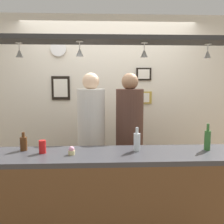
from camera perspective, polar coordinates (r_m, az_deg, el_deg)
The scene contains 18 objects.
back_wall at distance 3.77m, azimuth -0.73°, elevation 1.57°, with size 4.40×0.06×2.60m, color silver.
bar_counter at distance 2.37m, azimuth 0.73°, elevation -17.72°, with size 2.70×0.55×0.99m.
overhead_glass_rack at distance 2.38m, azimuth 0.48°, elevation 15.90°, with size 2.20×0.36×0.04m, color black.
hanging_wineglass_far_left at distance 2.52m, azimuth -20.15°, elevation 12.41°, with size 0.07×0.07×0.13m.
hanging_wineglass_left at distance 2.31m, azimuth -7.29°, elevation 13.31°, with size 0.07×0.07×0.13m.
hanging_wineglass_center_left at distance 2.39m, azimuth 7.26°, elevation 13.10°, with size 0.07×0.07×0.13m.
hanging_wineglass_center at distance 2.62m, azimuth 20.73°, elevation 12.18°, with size 0.07×0.07×0.13m.
person_left_white_patterned_shirt at distance 3.16m, azimuth -4.68°, elevation -3.87°, with size 0.34×0.34×1.76m.
person_right_brown_shirt at distance 3.18m, azimuth 3.96°, elevation -3.83°, with size 0.34×0.34×1.76m.
bottle_beer_brown_stubby at distance 2.61m, azimuth -19.30°, elevation -6.67°, with size 0.07×0.07×0.18m.
bottle_beer_green_import at distance 2.64m, azimuth 20.70°, elevation -5.84°, with size 0.06×0.06×0.26m.
bottle_soda_clear at distance 2.46m, azimuth 5.63°, elevation -6.62°, with size 0.06×0.06×0.23m.
drink_can at distance 2.47m, azimuth -15.40°, elevation -7.54°, with size 0.07×0.07×0.12m, color red.
cupcake at distance 2.37m, azimuth -9.10°, elevation -8.63°, with size 0.06×0.06×0.08m.
picture_frame_upper_small at distance 3.76m, azimuth 7.16°, elevation 8.48°, with size 0.22×0.02×0.18m.
picture_frame_caricature at distance 3.75m, azimuth -11.48°, elevation 5.32°, with size 0.26×0.02×0.34m.
picture_frame_lower_pair at distance 3.76m, azimuth 6.66°, elevation 3.24°, with size 0.30×0.02×0.18m.
wall_clock at distance 3.77m, azimuth -12.01°, elevation 13.80°, with size 0.22×0.22×0.03m, color white.
Camera 1 is at (-0.13, -2.65, 1.67)m, focal length 40.60 mm.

